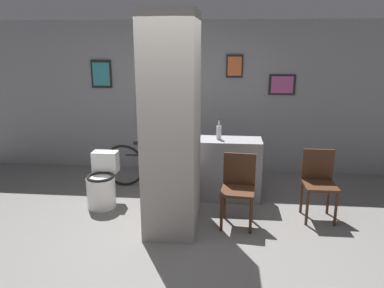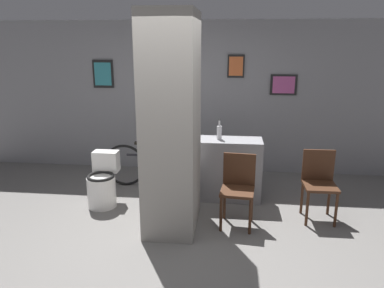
{
  "view_description": "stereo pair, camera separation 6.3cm",
  "coord_description": "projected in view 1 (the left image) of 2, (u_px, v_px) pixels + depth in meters",
  "views": [
    {
      "loc": [
        0.59,
        -3.82,
        2.27
      ],
      "look_at": [
        0.14,
        0.9,
        0.95
      ],
      "focal_mm": 35.0,
      "sensor_mm": 36.0,
      "label": 1
    },
    {
      "loc": [
        0.65,
        -3.82,
        2.27
      ],
      "look_at": [
        0.14,
        0.9,
        0.95
      ],
      "focal_mm": 35.0,
      "sensor_mm": 36.0,
      "label": 2
    }
  ],
  "objects": [
    {
      "name": "counter_shelf",
      "position": [
        214.0,
        169.0,
        5.49
      ],
      "size": [
        1.34,
        0.44,
        0.9
      ],
      "color": "gray",
      "rests_on": "ground_plane"
    },
    {
      "name": "chair_by_doorway",
      "position": [
        319.0,
        180.0,
        4.85
      ],
      "size": [
        0.41,
        0.41,
        0.9
      ],
      "rotation": [
        0.0,
        0.0,
        0.01
      ],
      "color": "#422616",
      "rests_on": "ground_plane"
    },
    {
      "name": "bottle_tall",
      "position": [
        219.0,
        132.0,
        5.34
      ],
      "size": [
        0.07,
        0.07,
        0.3
      ],
      "color": "silver",
      "rests_on": "counter_shelf"
    },
    {
      "name": "wall_back",
      "position": [
        193.0,
        98.0,
        6.5
      ],
      "size": [
        8.0,
        0.09,
        2.6
      ],
      "color": "gray",
      "rests_on": "ground_plane"
    },
    {
      "name": "ground_plane",
      "position": [
        172.0,
        243.0,
        4.33
      ],
      "size": [
        14.0,
        14.0,
        0.0
      ],
      "primitive_type": "plane",
      "color": "slate"
    },
    {
      "name": "toilet",
      "position": [
        102.0,
        184.0,
        5.25
      ],
      "size": [
        0.4,
        0.56,
        0.74
      ],
      "color": "white",
      "rests_on": "ground_plane"
    },
    {
      "name": "bicycle",
      "position": [
        156.0,
        166.0,
        5.91
      ],
      "size": [
        1.72,
        0.42,
        0.73
      ],
      "color": "black",
      "rests_on": "ground_plane"
    },
    {
      "name": "pillar_center",
      "position": [
        172.0,
        124.0,
        4.47
      ],
      "size": [
        0.64,
        1.0,
        2.6
      ],
      "color": "gray",
      "rests_on": "ground_plane"
    },
    {
      "name": "chair_near_pillar",
      "position": [
        238.0,
        186.0,
        4.68
      ],
      "size": [
        0.44,
        0.44,
        0.9
      ],
      "rotation": [
        0.0,
        0.0,
        -0.1
      ],
      "color": "#422616",
      "rests_on": "ground_plane"
    }
  ]
}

